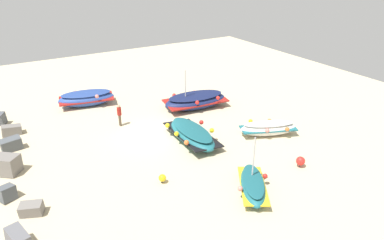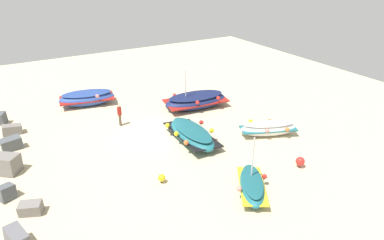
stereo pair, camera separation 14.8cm
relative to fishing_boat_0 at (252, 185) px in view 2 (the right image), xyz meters
name	(u,v)px [view 2 (the right image)]	position (x,y,z in m)	size (l,w,h in m)	color
ground_plane	(153,135)	(8.87, 1.80, -0.44)	(50.19, 50.19, 0.00)	beige
fishing_boat_0	(252,185)	(0.00, 0.00, 0.00)	(3.81, 3.06, 3.12)	#1E6670
fishing_boat_1	(196,101)	(11.65, -3.45, 0.20)	(3.09, 5.62, 3.44)	navy
fishing_boat_2	(192,134)	(6.68, -0.14, 0.09)	(5.12, 2.72, 1.11)	#1E6670
fishing_boat_3	(268,128)	(4.73, -5.29, 0.09)	(2.79, 4.30, 0.98)	white
fishing_boat_4	(87,98)	(16.81, 4.29, 0.20)	(2.74, 4.90, 1.30)	#2D4C9E
person_walking	(120,114)	(11.53, 3.26, 0.55)	(0.32, 0.32, 1.71)	brown
breakwater_rocks	(10,164)	(8.97, 11.04, -0.01)	(19.19, 2.34, 1.22)	#4C5156
mooring_buoy_0	(162,178)	(3.24, 3.82, -0.12)	(0.42, 0.42, 0.54)	#3F3F42
mooring_buoy_1	(300,161)	(0.49, -4.10, -0.03)	(0.55, 0.55, 0.69)	#3F3F42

